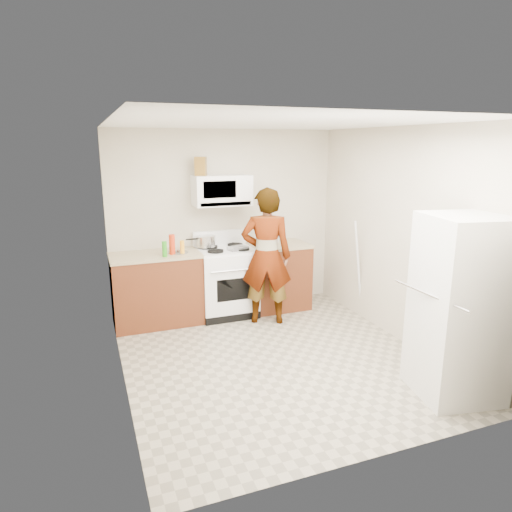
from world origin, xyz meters
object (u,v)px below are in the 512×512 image
gas_range (226,280)px  saucepan (206,241)px  microwave (222,190)px  person (266,256)px  fridge (460,308)px  kettle (274,236)px

gas_range → saucepan: gas_range is taller
gas_range → microwave: size_ratio=1.49×
gas_range → person: size_ratio=0.64×
microwave → fridge: 3.30m
person → saucepan: size_ratio=7.08×
fridge → person: bearing=124.1°
gas_range → person: bearing=-47.8°
microwave → saucepan: size_ratio=3.02×
person → fridge: 2.49m
gas_range → saucepan: 0.60m
gas_range → saucepan: (-0.23, 0.12, 0.54)m
gas_range → fridge: 3.10m
person → saucepan: bearing=-20.3°
person → saucepan: 0.88m
kettle → saucepan: kettle is taller
gas_range → microwave: bearing=90.0°
person → microwave: bearing=-33.3°
person → gas_range: bearing=-26.4°
gas_range → kettle: 0.95m
person → kettle: 0.71m
microwave → saucepan: microwave is taller
person → kettle: size_ratio=9.81×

